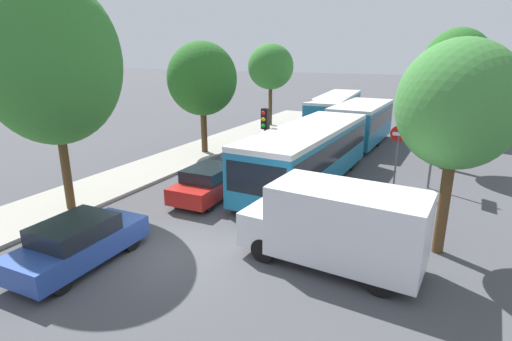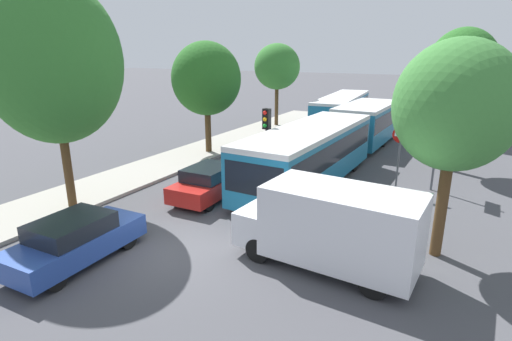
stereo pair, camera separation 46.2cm
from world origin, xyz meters
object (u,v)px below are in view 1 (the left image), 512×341
Objects in this scene: tree_left_far at (271,67)px; tree_right_mid at (457,72)px; no_entry_sign at (397,148)px; tree_right_near at (458,106)px; articulated_bus at (334,136)px; queued_car_red at (210,182)px; tree_left_mid at (202,79)px; tree_right_far at (463,77)px; traffic_light at (265,129)px; direction_sign_post at (435,131)px; white_van at (338,225)px; queued_car_navy at (266,150)px; tree_left_near at (51,61)px; queued_car_blue at (78,242)px; city_bus_rear at (335,108)px.

tree_right_mid reaches higher than tree_left_far.
no_entry_sign is 5.81m from tree_right_mid.
tree_right_near is (2.02, -5.21, 2.50)m from no_entry_sign.
queued_car_red is (-3.03, -7.30, -0.81)m from articulated_bus.
tree_left_mid is at bearing 151.90° from tree_right_near.
articulated_bus is 11.84m from tree_right_far.
direction_sign_post is at bearing 117.63° from traffic_light.
tree_left_far is (-4.55, 15.85, 3.94)m from queued_car_red.
direction_sign_post is (1.83, 8.26, 1.31)m from white_van.
tree_right_mid is at bearing 110.60° from articulated_bus.
articulated_bus is 3.68m from queued_car_navy.
tree_left_near is 1.31× the size of tree_left_mid.
tree_left_mid reaches higher than queued_car_navy.
queued_car_red is 1.40× the size of no_entry_sign.
tree_right_mid is 8.29m from tree_right_far.
queued_car_navy reaches higher than queued_car_blue.
queued_car_red is at bearing -15.72° from traffic_light.
queued_car_red is at bearing 176.12° from city_bus_rear.
articulated_bus is 4.46× the size of queued_car_blue.
tree_left_near is (-3.76, -22.41, 4.08)m from city_bus_rear.
tree_left_near reaches higher than articulated_bus.
direction_sign_post is at bearing 124.27° from no_entry_sign.
articulated_bus is 5.34m from direction_sign_post.
tree_left_mid is at bearing 33.87° from queued_car_red.
queued_car_red is (0.41, 6.11, -0.00)m from queued_car_blue.
tree_left_mid reaches higher than traffic_light.
white_van reaches higher than queued_car_red.
tree_right_near reaches higher than articulated_bus.
white_van is at bearing 80.11° from direction_sign_post.
direction_sign_post is 0.57× the size of tree_left_mid.
tree_right_far is at bearing 152.43° from articulated_bus.
tree_left_far is (-7.59, 8.56, 3.12)m from articulated_bus.
white_van is 10.86m from tree_left_near.
queued_car_blue is 9.19m from traffic_light.
tree_right_near is at bearing 71.18° from traffic_light.
queued_car_red is at bearing -132.59° from tree_right_mid.
no_entry_sign is at bearing 111.21° from tree_right_near.
queued_car_navy is 7.00m from no_entry_sign.
tree_left_near is at bearing 52.17° from queued_car_blue.
tree_left_mid is at bearing 157.84° from city_bus_rear.
tree_left_mid reaches higher than direction_sign_post.
queued_car_blue is at bearing -111.29° from tree_right_far.
tree_right_mid reaches higher than city_bus_rear.
direction_sign_post is at bearing -97.18° from tree_right_mid.
traffic_light is 0.54× the size of tree_left_mid.
traffic_light is at bearing 50.84° from tree_left_near.
tree_right_near is at bearing -96.67° from queued_car_red.
tree_right_near is at bearing -88.75° from tree_right_mid.
tree_left_far is 14.58m from tree_right_mid.
tree_left_mid is (-4.06, 0.30, 3.56)m from queued_car_navy.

